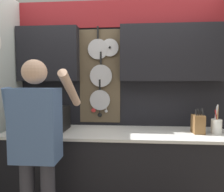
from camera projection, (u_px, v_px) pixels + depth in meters
name	position (u px, v px, depth m)	size (l,w,h in m)	color
base_cabinet_counter	(117.00, 172.00, 2.25)	(2.48, 0.64, 0.92)	black
back_wall_unit	(119.00, 80.00, 2.46)	(3.05, 0.20, 2.46)	black
microwave	(45.00, 119.00, 2.26)	(0.48, 0.38, 0.27)	black
knife_block	(198.00, 124.00, 2.14)	(0.11, 0.15, 0.27)	brown
utensil_crock	(216.00, 126.00, 2.13)	(0.11, 0.11, 0.31)	white
person	(37.00, 140.00, 1.67)	(0.54, 0.59, 1.65)	#383842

